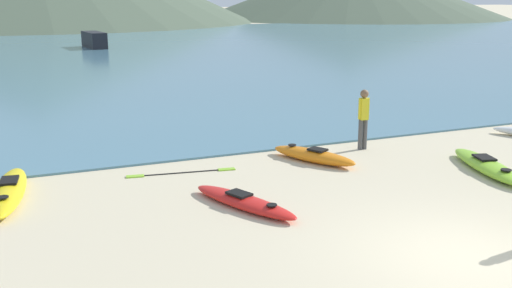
{
  "coord_description": "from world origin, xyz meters",
  "views": [
    {
      "loc": [
        -7.11,
        -7.36,
        4.43
      ],
      "look_at": [
        -0.89,
        7.05,
        0.5
      ],
      "focal_mm": 42.0,
      "sensor_mm": 36.0,
      "label": 1
    }
  ],
  "objects_px": {
    "kayak_on_sand_1": "(487,166)",
    "kayak_on_sand_4": "(313,155)",
    "person_near_waterline": "(364,115)",
    "moored_boat_1": "(94,40)",
    "kayak_on_sand_2": "(9,191)",
    "kayak_on_sand_0": "(244,202)",
    "loose_paddle": "(182,173)"
  },
  "relations": [
    {
      "from": "kayak_on_sand_1",
      "to": "person_near_waterline",
      "type": "distance_m",
      "value": 3.72
    },
    {
      "from": "person_near_waterline",
      "to": "loose_paddle",
      "type": "distance_m",
      "value": 5.68
    },
    {
      "from": "person_near_waterline",
      "to": "loose_paddle",
      "type": "relative_size",
      "value": 0.64
    },
    {
      "from": "kayak_on_sand_1",
      "to": "kayak_on_sand_2",
      "type": "xyz_separation_m",
      "value": [
        -11.35,
        2.62,
        0.02
      ]
    },
    {
      "from": "kayak_on_sand_4",
      "to": "person_near_waterline",
      "type": "height_order",
      "value": "person_near_waterline"
    },
    {
      "from": "kayak_on_sand_1",
      "to": "kayak_on_sand_2",
      "type": "height_order",
      "value": "kayak_on_sand_2"
    },
    {
      "from": "kayak_on_sand_2",
      "to": "person_near_waterline",
      "type": "distance_m",
      "value": 9.72
    },
    {
      "from": "kayak_on_sand_2",
      "to": "kayak_on_sand_4",
      "type": "relative_size",
      "value": 1.35
    },
    {
      "from": "kayak_on_sand_1",
      "to": "moored_boat_1",
      "type": "relative_size",
      "value": 0.82
    },
    {
      "from": "kayak_on_sand_0",
      "to": "kayak_on_sand_2",
      "type": "distance_m",
      "value": 5.29
    },
    {
      "from": "kayak_on_sand_4",
      "to": "loose_paddle",
      "type": "xyz_separation_m",
      "value": [
        -3.61,
        0.36,
        -0.16
      ]
    },
    {
      "from": "kayak_on_sand_1",
      "to": "kayak_on_sand_4",
      "type": "height_order",
      "value": "kayak_on_sand_4"
    },
    {
      "from": "person_near_waterline",
      "to": "moored_boat_1",
      "type": "relative_size",
      "value": 0.43
    },
    {
      "from": "kayak_on_sand_0",
      "to": "person_near_waterline",
      "type": "height_order",
      "value": "person_near_waterline"
    },
    {
      "from": "kayak_on_sand_1",
      "to": "kayak_on_sand_2",
      "type": "bearing_deg",
      "value": 166.97
    },
    {
      "from": "kayak_on_sand_0",
      "to": "person_near_waterline",
      "type": "relative_size",
      "value": 1.69
    },
    {
      "from": "kayak_on_sand_0",
      "to": "kayak_on_sand_2",
      "type": "relative_size",
      "value": 0.83
    },
    {
      "from": "kayak_on_sand_1",
      "to": "kayak_on_sand_0",
      "type": "bearing_deg",
      "value": 179.94
    },
    {
      "from": "kayak_on_sand_2",
      "to": "person_near_waterline",
      "type": "bearing_deg",
      "value": 3.45
    },
    {
      "from": "kayak_on_sand_2",
      "to": "kayak_on_sand_4",
      "type": "xyz_separation_m",
      "value": [
        7.7,
        -0.03,
        -0.0
      ]
    },
    {
      "from": "kayak_on_sand_1",
      "to": "kayak_on_sand_2",
      "type": "distance_m",
      "value": 11.64
    },
    {
      "from": "moored_boat_1",
      "to": "loose_paddle",
      "type": "height_order",
      "value": "moored_boat_1"
    },
    {
      "from": "kayak_on_sand_0",
      "to": "kayak_on_sand_4",
      "type": "bearing_deg",
      "value": 39.84
    },
    {
      "from": "moored_boat_1",
      "to": "kayak_on_sand_4",
      "type": "bearing_deg",
      "value": -90.01
    },
    {
      "from": "kayak_on_sand_0",
      "to": "person_near_waterline",
      "type": "distance_m",
      "value": 6.06
    },
    {
      "from": "kayak_on_sand_2",
      "to": "loose_paddle",
      "type": "height_order",
      "value": "kayak_on_sand_2"
    },
    {
      "from": "kayak_on_sand_4",
      "to": "moored_boat_1",
      "type": "height_order",
      "value": "moored_boat_1"
    },
    {
      "from": "person_near_waterline",
      "to": "moored_boat_1",
      "type": "height_order",
      "value": "person_near_waterline"
    },
    {
      "from": "kayak_on_sand_1",
      "to": "kayak_on_sand_2",
      "type": "relative_size",
      "value": 0.95
    },
    {
      "from": "kayak_on_sand_4",
      "to": "person_near_waterline",
      "type": "xyz_separation_m",
      "value": [
        1.97,
        0.61,
        0.84
      ]
    },
    {
      "from": "kayak_on_sand_4",
      "to": "loose_paddle",
      "type": "relative_size",
      "value": 0.96
    },
    {
      "from": "kayak_on_sand_0",
      "to": "loose_paddle",
      "type": "xyz_separation_m",
      "value": [
        -0.51,
        2.95,
        -0.11
      ]
    }
  ]
}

